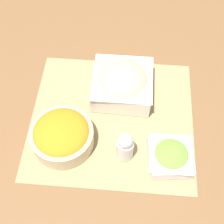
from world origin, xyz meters
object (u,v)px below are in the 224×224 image
cucumber_bowl (123,82)px  lettuce_bowl (171,156)px  pepper_shaker (125,146)px  carrot_bowl (62,135)px

cucumber_bowl → lettuce_bowl: cucumber_bowl is taller
cucumber_bowl → lettuce_bowl: (-0.22, -0.14, -0.02)m
cucumber_bowl → lettuce_bowl: 0.27m
cucumber_bowl → pepper_shaker: bearing=-174.6°
lettuce_bowl → carrot_bowl: 0.30m
carrot_bowl → pepper_shaker: 0.18m
lettuce_bowl → pepper_shaker: size_ratio=1.24×
cucumber_bowl → lettuce_bowl: size_ratio=1.45×
carrot_bowl → pepper_shaker: pepper_shaker is taller
cucumber_bowl → pepper_shaker: 0.22m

